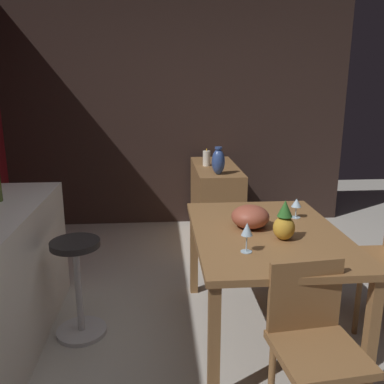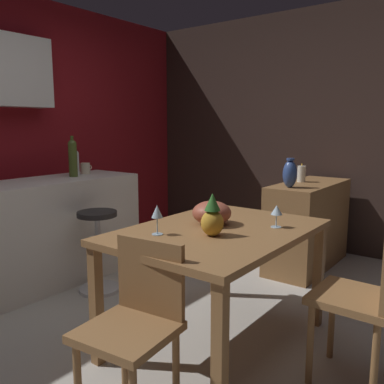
% 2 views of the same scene
% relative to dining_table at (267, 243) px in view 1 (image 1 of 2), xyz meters
% --- Properties ---
extents(ground_plane, '(9.00, 9.00, 0.00)m').
position_rel_dining_table_xyz_m(ground_plane, '(-0.14, 0.38, -0.66)').
color(ground_plane, '#B7B2A8').
extents(wall_side_right, '(0.10, 4.40, 2.60)m').
position_rel_dining_table_xyz_m(wall_side_right, '(2.41, 0.68, 0.64)').
color(wall_side_right, '#33231E').
rests_on(wall_side_right, ground_plane).
extents(dining_table, '(1.32, 0.94, 0.74)m').
position_rel_dining_table_xyz_m(dining_table, '(0.00, 0.00, 0.00)').
color(dining_table, olive).
rests_on(dining_table, ground_plane).
extents(sideboard_cabinet, '(1.10, 0.44, 0.82)m').
position_rel_dining_table_xyz_m(sideboard_cabinet, '(1.72, 0.10, -0.25)').
color(sideboard_cabinet, olive).
rests_on(sideboard_cabinet, ground_plane).
extents(chair_near_window, '(0.44, 0.44, 0.82)m').
position_rel_dining_table_xyz_m(chair_near_window, '(-0.76, -0.04, -0.20)').
color(chair_near_window, olive).
rests_on(chair_near_window, ground_plane).
extents(chair_by_doorway, '(0.41, 0.41, 0.94)m').
position_rel_dining_table_xyz_m(chair_by_doorway, '(0.10, -0.86, -0.14)').
color(chair_by_doorway, olive).
rests_on(chair_by_doorway, ground_plane).
extents(bar_stool, '(0.34, 0.34, 0.67)m').
position_rel_dining_table_xyz_m(bar_stool, '(0.09, 1.23, -0.30)').
color(bar_stool, '#262323').
rests_on(bar_stool, ground_plane).
extents(wine_glass_left, '(0.07, 0.07, 0.17)m').
position_rel_dining_table_xyz_m(wine_glass_left, '(-0.32, 0.20, 0.21)').
color(wine_glass_left, silver).
rests_on(wine_glass_left, dining_table).
extents(wine_glass_right, '(0.07, 0.07, 0.14)m').
position_rel_dining_table_xyz_m(wine_glass_right, '(0.25, -0.27, 0.19)').
color(wine_glass_right, silver).
rests_on(wine_glass_right, dining_table).
extents(pineapple_centerpiece, '(0.13, 0.13, 0.25)m').
position_rel_dining_table_xyz_m(pineapple_centerpiece, '(-0.15, -0.06, 0.19)').
color(pineapple_centerpiece, gold).
rests_on(pineapple_centerpiece, dining_table).
extents(fruit_bowl, '(0.25, 0.25, 0.15)m').
position_rel_dining_table_xyz_m(fruit_bowl, '(0.07, 0.10, 0.16)').
color(fruit_bowl, '#9E4C38').
rests_on(fruit_bowl, dining_table).
extents(pillar_candle_tall, '(0.08, 0.08, 0.18)m').
position_rel_dining_table_xyz_m(pillar_candle_tall, '(1.74, 0.19, 0.24)').
color(pillar_candle_tall, white).
rests_on(pillar_candle_tall, sideboard_cabinet).
extents(vase_ceramic_blue, '(0.12, 0.12, 0.26)m').
position_rel_dining_table_xyz_m(vase_ceramic_blue, '(1.33, 0.13, 0.29)').
color(vase_ceramic_blue, '#334C8C').
rests_on(vase_ceramic_blue, sideboard_cabinet).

